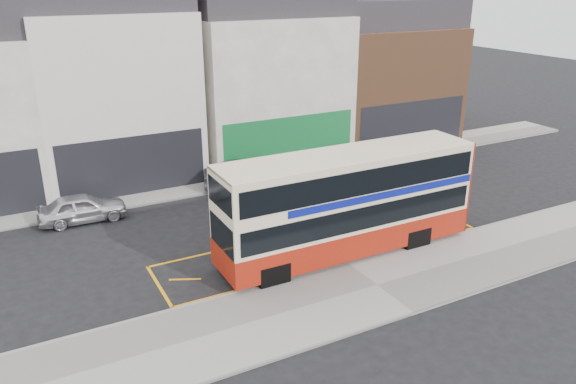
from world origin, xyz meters
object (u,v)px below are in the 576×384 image
bus_stop_post (271,243)px  double_decker_bus (348,202)px  car_grey (247,176)px  street_tree_right (348,95)px  car_white (387,156)px  car_silver (82,208)px

bus_stop_post → double_decker_bus: bearing=20.0°
car_grey → street_tree_right: street_tree_right is taller
bus_stop_post → car_white: 15.28m
double_decker_bus → car_silver: 12.43m
car_grey → street_tree_right: size_ratio=0.80×
double_decker_bus → car_grey: 8.80m
double_decker_bus → bus_stop_post: bearing=-165.5°
double_decker_bus → car_silver: bearing=137.3°
bus_stop_post → car_silver: (-5.12, 9.40, -1.11)m
bus_stop_post → car_silver: 10.76m
car_white → double_decker_bus: bearing=151.6°
car_grey → street_tree_right: bearing=-51.2°
bus_stop_post → car_grey: size_ratio=0.59×
street_tree_right → double_decker_bus: bearing=-123.2°
double_decker_bus → car_white: (8.26, 8.16, -1.57)m
car_grey → car_white: size_ratio=0.95×
car_white → street_tree_right: size_ratio=0.84×
street_tree_right → car_grey: bearing=-160.6°
double_decker_bus → street_tree_right: street_tree_right is taller
car_silver → car_grey: (8.41, 0.25, 0.07)m
bus_stop_post → car_white: bus_stop_post is taller
double_decker_bus → car_silver: double_decker_bus is taller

